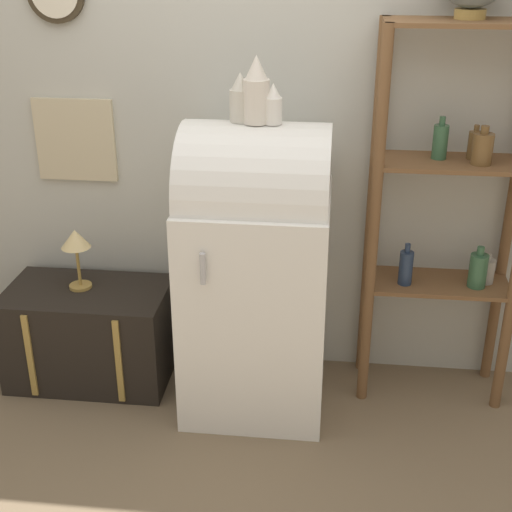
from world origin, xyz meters
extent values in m
plane|color=#7A664C|center=(0.00, 0.00, 0.00)|extent=(12.00, 12.00, 0.00)
cube|color=#B7B7AD|center=(0.00, 0.58, 1.35)|extent=(7.00, 0.05, 2.70)
cube|color=#C6B793|center=(-0.92, 0.54, 1.17)|extent=(0.39, 0.02, 0.40)
cube|color=white|center=(0.00, 0.21, 0.52)|extent=(0.65, 0.68, 1.04)
cylinder|color=white|center=(0.00, 0.21, 1.06)|extent=(0.64, 0.62, 0.62)
cylinder|color=#B7B7BC|center=(-0.18, -0.15, 0.85)|extent=(0.02, 0.02, 0.14)
cube|color=black|center=(-0.85, 0.28, 0.25)|extent=(0.79, 0.46, 0.49)
cube|color=#AD8942|center=(-1.07, 0.04, 0.25)|extent=(0.03, 0.01, 0.44)
cube|color=#AD8942|center=(-0.64, 0.04, 0.25)|extent=(0.03, 0.01, 0.44)
cylinder|color=brown|center=(0.52, 0.24, 0.89)|extent=(0.05, 0.05, 1.77)
cylinder|color=brown|center=(0.52, 0.51, 0.89)|extent=(0.05, 0.05, 1.77)
cylinder|color=brown|center=(1.16, 0.51, 0.89)|extent=(0.05, 0.05, 1.77)
cube|color=brown|center=(0.84, 0.37, 0.58)|extent=(0.67, 0.29, 0.02)
cube|color=brown|center=(0.84, 0.37, 1.17)|extent=(0.67, 0.29, 0.02)
cube|color=brown|center=(0.84, 0.37, 1.76)|extent=(0.67, 0.29, 0.02)
cylinder|color=#9E998E|center=(1.06, 0.39, 0.65)|extent=(0.08, 0.08, 0.11)
cylinder|color=#9E998E|center=(1.06, 0.39, 0.72)|extent=(0.03, 0.03, 0.03)
cylinder|color=#335B3D|center=(1.01, 0.34, 0.67)|extent=(0.08, 0.08, 0.16)
cylinder|color=#335B3D|center=(1.01, 0.34, 0.77)|extent=(0.03, 0.03, 0.04)
cylinder|color=#335B3D|center=(0.79, 0.40, 1.26)|extent=(0.07, 0.07, 0.15)
cylinder|color=#335B3D|center=(0.79, 0.40, 1.35)|extent=(0.03, 0.03, 0.04)
cylinder|color=#23334C|center=(0.69, 0.33, 0.67)|extent=(0.06, 0.06, 0.16)
cylinder|color=#23334C|center=(0.69, 0.33, 0.77)|extent=(0.03, 0.03, 0.04)
cylinder|color=brown|center=(0.94, 0.42, 1.24)|extent=(0.06, 0.06, 0.12)
cylinder|color=brown|center=(0.94, 0.42, 1.32)|extent=(0.02, 0.02, 0.03)
cylinder|color=brown|center=(0.96, 0.33, 1.25)|extent=(0.09, 0.09, 0.13)
cylinder|color=brown|center=(0.96, 0.33, 1.33)|extent=(0.04, 0.04, 0.03)
cylinder|color=#AD8942|center=(0.85, 0.40, 1.79)|extent=(0.13, 0.13, 0.04)
cylinder|color=beige|center=(-0.07, 0.23, 1.43)|extent=(0.09, 0.09, 0.13)
cone|color=beige|center=(-0.07, 0.23, 1.53)|extent=(0.08, 0.08, 0.07)
cylinder|color=silver|center=(0.00, 0.21, 1.46)|extent=(0.11, 0.11, 0.18)
cone|color=silver|center=(0.00, 0.21, 1.60)|extent=(0.09, 0.09, 0.10)
cylinder|color=white|center=(0.07, 0.20, 1.42)|extent=(0.07, 0.07, 0.11)
cone|color=white|center=(0.07, 0.20, 1.50)|extent=(0.06, 0.06, 0.06)
cylinder|color=#AD8942|center=(-0.89, 0.30, 0.50)|extent=(0.11, 0.11, 0.02)
cylinder|color=#AD8942|center=(-0.89, 0.30, 0.61)|extent=(0.02, 0.02, 0.20)
cone|color=#DBC184|center=(-0.89, 0.30, 0.75)|extent=(0.14, 0.14, 0.09)
camera|label=1|loc=(0.33, -2.72, 2.09)|focal=50.00mm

